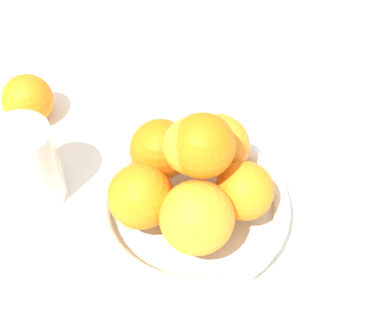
# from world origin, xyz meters

# --- Properties ---
(ground_plane) EXTENTS (4.00, 4.00, 0.00)m
(ground_plane) POSITION_xyz_m (0.00, 0.00, 0.00)
(ground_plane) COLOR white
(fruit_bowl) EXTENTS (0.24, 0.24, 0.03)m
(fruit_bowl) POSITION_xyz_m (0.00, 0.00, 0.02)
(fruit_bowl) COLOR silver
(fruit_bowl) RESTS_ON ground_plane
(orange_pile) EXTENTS (0.19, 0.19, 0.13)m
(orange_pile) POSITION_xyz_m (-0.00, -0.00, 0.09)
(orange_pile) COLOR orange
(orange_pile) RESTS_ON fruit_bowl
(stray_orange) EXTENTS (0.07, 0.07, 0.07)m
(stray_orange) POSITION_xyz_m (0.22, 0.19, 0.04)
(stray_orange) COLOR orange
(stray_orange) RESTS_ON ground_plane
(drinking_glass) EXTENTS (0.08, 0.08, 0.11)m
(drinking_glass) POSITION_xyz_m (0.08, 0.19, 0.06)
(drinking_glass) COLOR silver
(drinking_glass) RESTS_ON ground_plane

